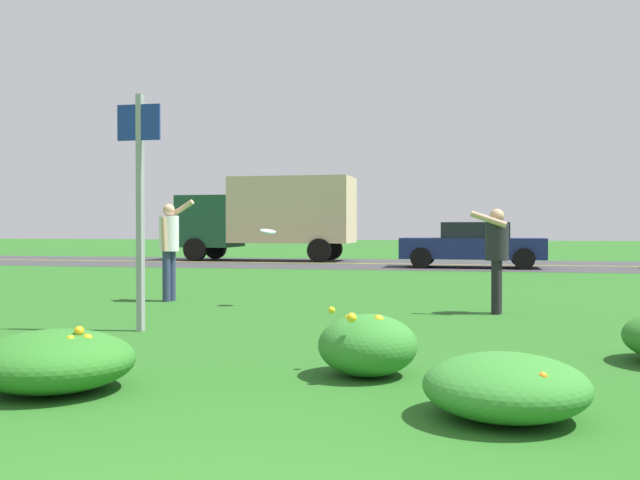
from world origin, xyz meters
name	(u,v)px	position (x,y,z in m)	size (l,w,h in m)	color
ground_plane	(422,295)	(0.00, 11.53, 0.00)	(120.00, 120.00, 0.00)	#26601E
highway_strip	(448,265)	(0.00, 23.07, 0.00)	(120.00, 7.51, 0.01)	#38383A
highway_center_stripe	(448,264)	(0.00, 23.07, 0.01)	(120.00, 0.16, 0.00)	yellow
daylily_clump_near_camera	(54,361)	(-2.17, 2.69, 0.24)	(1.25, 1.25, 0.52)	#2D7526
daylily_clump_mid_right	(368,345)	(0.14, 3.79, 0.27)	(0.86, 0.91, 0.59)	#337F2D
daylily_clump_front_left	(506,386)	(1.25, 2.59, 0.22)	(1.12, 1.14, 0.43)	#337F2D
sign_post_near_path	(140,189)	(-3.02, 5.89, 1.76)	(0.56, 0.10, 2.92)	#93969B
person_thrower_white_shirt	(169,243)	(-4.20, 9.41, 1.02)	(0.57, 0.51, 1.77)	silver
person_catcher_dark_shirt	(497,251)	(1.32, 8.72, 0.93)	(0.56, 0.51, 1.56)	#232328
frisbee_pale_blue	(268,231)	(-2.29, 9.01, 1.22)	(0.26, 0.25, 0.11)	#ADD6E5
car_navy_center_right	(473,244)	(0.86, 21.38, 0.74)	(4.50, 2.00, 1.45)	navy
box_truck_dark_green	(270,214)	(-6.85, 24.76, 1.80)	(6.70, 2.46, 3.20)	#194C2D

